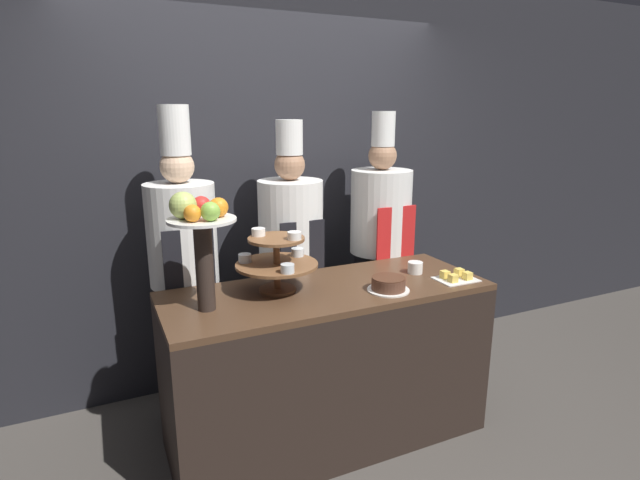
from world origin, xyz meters
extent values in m
plane|color=#47423D|center=(0.00, 0.00, 0.00)|extent=(14.00, 14.00, 0.00)
cube|color=#232328|center=(0.00, 1.27, 1.40)|extent=(10.00, 0.06, 2.80)
cube|color=black|center=(0.00, 0.34, 0.45)|extent=(1.80, 0.68, 0.90)
cube|color=#4C3321|center=(0.00, 0.34, 0.91)|extent=(1.80, 0.68, 0.03)
cylinder|color=brown|center=(-0.27, 0.42, 0.94)|extent=(0.20, 0.20, 0.02)
cylinder|color=brown|center=(-0.27, 0.42, 1.08)|extent=(0.04, 0.04, 0.30)
cylinder|color=brown|center=(-0.27, 0.42, 1.08)|extent=(0.44, 0.44, 0.02)
cylinder|color=brown|center=(-0.27, 0.42, 1.22)|extent=(0.30, 0.30, 0.02)
cylinder|color=silver|center=(-0.27, 0.24, 1.11)|extent=(0.07, 0.07, 0.04)
cylinder|color=red|center=(-0.27, 0.24, 1.10)|extent=(0.06, 0.06, 0.03)
cylinder|color=silver|center=(-0.11, 0.50, 1.11)|extent=(0.07, 0.07, 0.04)
cylinder|color=beige|center=(-0.11, 0.50, 1.10)|extent=(0.06, 0.06, 0.03)
cylinder|color=silver|center=(-0.41, 0.51, 1.11)|extent=(0.07, 0.07, 0.04)
cylinder|color=gold|center=(-0.41, 0.51, 1.10)|extent=(0.06, 0.06, 0.03)
cylinder|color=white|center=(-0.19, 0.34, 1.25)|extent=(0.07, 0.07, 0.04)
cylinder|color=white|center=(-0.34, 0.49, 1.25)|extent=(0.07, 0.07, 0.04)
cylinder|color=#2D231E|center=(-0.67, 0.32, 1.15)|extent=(0.09, 0.09, 0.44)
cylinder|color=white|center=(-0.67, 0.32, 1.38)|extent=(0.33, 0.33, 0.01)
sphere|color=orange|center=(-0.59, 0.31, 1.43)|extent=(0.09, 0.09, 0.09)
sphere|color=red|center=(-0.65, 0.40, 1.43)|extent=(0.09, 0.09, 0.09)
sphere|color=#ADC160|center=(-0.75, 0.34, 1.45)|extent=(0.13, 0.13, 0.13)
sphere|color=orange|center=(-0.72, 0.25, 1.43)|extent=(0.08, 0.08, 0.08)
sphere|color=#84B742|center=(-0.64, 0.24, 1.43)|extent=(0.09, 0.09, 0.09)
cylinder|color=white|center=(0.28, 0.17, 0.93)|extent=(0.23, 0.23, 0.01)
cylinder|color=brown|center=(0.28, 0.17, 0.97)|extent=(0.18, 0.18, 0.06)
cylinder|color=#472819|center=(0.28, 0.17, 1.00)|extent=(0.18, 0.18, 0.01)
cylinder|color=white|center=(0.59, 0.36, 0.96)|extent=(0.09, 0.09, 0.07)
cube|color=white|center=(0.73, 0.16, 0.93)|extent=(0.23, 0.18, 0.01)
cube|color=#EFCC56|center=(0.68, 0.12, 0.96)|extent=(0.04, 0.04, 0.04)
cube|color=#EFCC56|center=(0.78, 0.12, 0.96)|extent=(0.04, 0.04, 0.04)
cube|color=#EFCC56|center=(0.68, 0.19, 0.96)|extent=(0.04, 0.04, 0.04)
cube|color=#EFCC56|center=(0.78, 0.19, 0.96)|extent=(0.04, 0.04, 0.04)
cube|color=#28282D|center=(-0.68, 0.89, 0.44)|extent=(0.30, 0.16, 0.88)
cylinder|color=white|center=(-0.68, 0.89, 1.18)|extent=(0.40, 0.40, 0.60)
cube|color=black|center=(-0.68, 0.70, 1.06)|extent=(0.28, 0.01, 0.38)
sphere|color=#DBB28E|center=(-0.68, 0.89, 1.57)|extent=(0.19, 0.19, 0.19)
cylinder|color=white|center=(-0.68, 0.89, 1.77)|extent=(0.17, 0.17, 0.27)
cube|color=#38332D|center=(0.00, 0.89, 0.44)|extent=(0.31, 0.17, 0.87)
cylinder|color=white|center=(0.00, 0.89, 1.17)|extent=(0.41, 0.41, 0.58)
cube|color=black|center=(0.00, 0.69, 1.05)|extent=(0.29, 0.01, 0.37)
sphere|color=#A37556|center=(0.00, 0.89, 1.55)|extent=(0.19, 0.19, 0.19)
cylinder|color=white|center=(0.00, 0.89, 1.72)|extent=(0.16, 0.16, 0.21)
cube|color=black|center=(0.67, 0.89, 0.46)|extent=(0.31, 0.17, 0.92)
cylinder|color=white|center=(0.67, 0.89, 1.21)|extent=(0.42, 0.42, 0.57)
cube|color=red|center=(0.67, 0.69, 1.09)|extent=(0.29, 0.01, 0.37)
sphere|color=#A37556|center=(0.67, 0.89, 1.59)|extent=(0.19, 0.19, 0.19)
cylinder|color=white|center=(0.67, 0.89, 1.76)|extent=(0.16, 0.16, 0.23)
camera|label=1|loc=(-1.13, -1.99, 1.87)|focal=28.00mm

